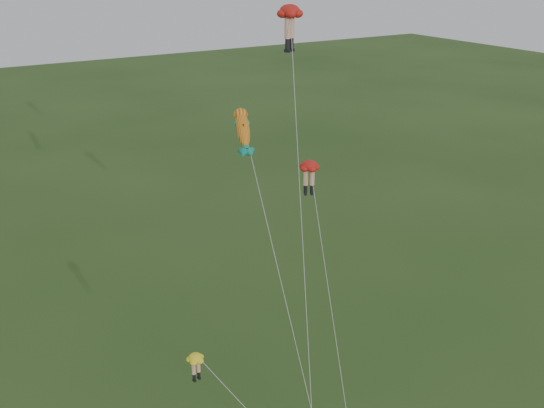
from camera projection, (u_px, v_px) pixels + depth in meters
legs_kite_red_high at (290, 19)px, 37.60m from camera, size 6.57×12.66×24.60m
legs_kite_red_mid at (310, 172)px, 40.08m from camera, size 3.87×10.16×14.85m
legs_kite_yellow at (201, 365)px, 32.72m from camera, size 5.38×5.98×7.53m
fish_kite at (243, 130)px, 36.00m from camera, size 1.83×9.42×19.15m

